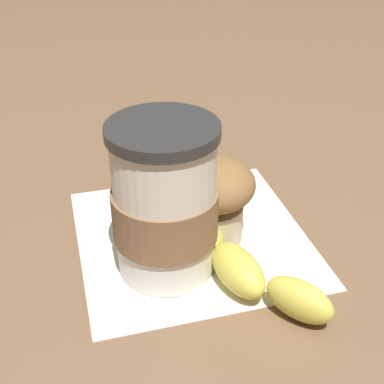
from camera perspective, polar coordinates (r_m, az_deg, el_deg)
The scene contains 5 objects.
ground_plane at distance 0.54m, azimuth 0.00°, elevation -4.84°, with size 3.00×3.00×0.00m, color brown.
paper_napkin at distance 0.54m, azimuth 0.00°, elevation -4.78°, with size 0.23×0.23×0.00m, color white.
coffee_cup at distance 0.47m, azimuth -2.91°, elevation -1.24°, with size 0.10×0.10×0.14m.
muffin at distance 0.52m, azimuth 2.25°, elevation -0.25°, with size 0.08×0.08×0.09m.
banana at distance 0.50m, azimuth 4.19°, elevation -5.87°, with size 0.21×0.14×0.04m.
Camera 1 is at (-0.43, -0.01, 0.33)m, focal length 50.00 mm.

